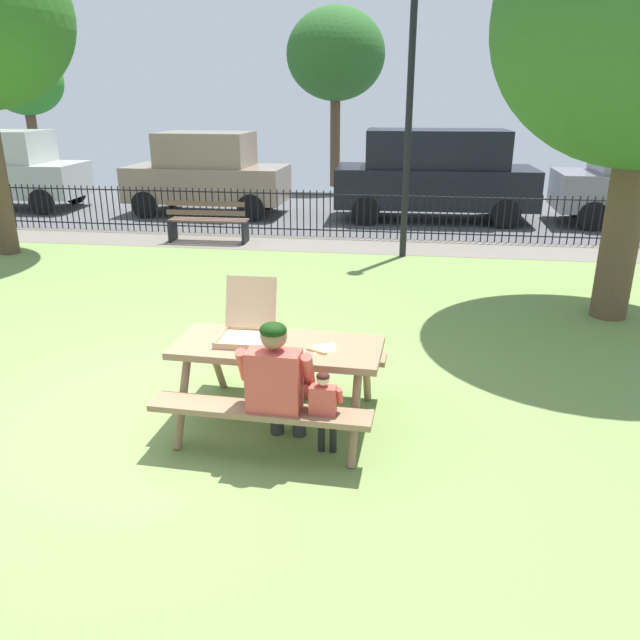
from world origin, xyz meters
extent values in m
cube|color=olive|center=(0.00, 1.89, -0.01)|extent=(28.00, 11.79, 0.02)
cube|color=slate|center=(0.00, 7.09, 0.00)|extent=(28.00, 1.40, 0.01)
cube|color=#515154|center=(0.00, 10.93, -0.01)|extent=(28.00, 6.29, 0.01)
cube|color=#8E6E4F|center=(0.99, -0.09, 0.74)|extent=(1.83, 0.83, 0.06)
cube|color=#8E6E4F|center=(0.96, -0.69, 0.44)|extent=(1.81, 0.35, 0.05)
cube|color=#8E6E4F|center=(1.01, 0.51, 0.44)|extent=(1.81, 0.35, 0.05)
cylinder|color=#8E6E4F|center=(0.23, -0.47, 0.35)|extent=(0.09, 0.44, 0.74)
cylinder|color=#8E6E4F|center=(0.27, 0.36, 0.35)|extent=(0.09, 0.44, 0.74)
cylinder|color=#8E6E4F|center=(1.71, -0.53, 0.35)|extent=(0.09, 0.44, 0.74)
cylinder|color=#8E6E4F|center=(1.74, 0.30, 0.35)|extent=(0.09, 0.44, 0.74)
cube|color=tan|center=(0.69, -0.05, 0.78)|extent=(0.47, 0.47, 0.01)
cube|color=silver|center=(0.69, -0.05, 0.78)|extent=(0.43, 0.43, 0.00)
cube|color=tan|center=(0.69, -0.27, 0.80)|extent=(0.46, 0.02, 0.04)
cube|color=tan|center=(0.69, 0.18, 0.80)|extent=(0.46, 0.02, 0.04)
cube|color=tan|center=(0.46, -0.05, 0.80)|extent=(0.02, 0.46, 0.04)
cube|color=tan|center=(0.91, -0.04, 0.80)|extent=(0.02, 0.46, 0.04)
cube|color=tan|center=(0.69, 0.20, 1.05)|extent=(0.46, 0.15, 0.45)
pyramid|color=#F9DD7C|center=(1.40, -0.12, 0.78)|extent=(0.26, 0.28, 0.01)
cube|color=tan|center=(1.35, -0.21, 0.78)|extent=(0.19, 0.12, 0.02)
cylinder|color=#303030|center=(1.00, -0.27, 0.22)|extent=(0.12, 0.12, 0.44)
cylinder|color=#303030|center=(0.99, -0.48, 0.47)|extent=(0.17, 0.43, 0.15)
cylinder|color=#303030|center=(1.20, -0.28, 0.22)|extent=(0.12, 0.12, 0.44)
cylinder|color=#303030|center=(1.19, -0.49, 0.47)|extent=(0.17, 0.43, 0.15)
cube|color=#CC4C3F|center=(1.08, -0.69, 0.70)|extent=(0.43, 0.24, 0.52)
cylinder|color=#CC4C3F|center=(0.83, -0.63, 0.80)|extent=(0.10, 0.21, 0.31)
cylinder|color=#CC4C3F|center=(1.35, -0.65, 0.80)|extent=(0.10, 0.21, 0.31)
sphere|color=#8C6647|center=(1.09, -0.67, 1.08)|extent=(0.21, 0.21, 0.21)
ellipsoid|color=black|center=(1.09, -0.68, 1.13)|extent=(0.21, 0.20, 0.12)
cylinder|color=black|center=(1.43, -0.50, 0.22)|extent=(0.06, 0.06, 0.44)
cylinder|color=black|center=(1.42, -0.60, 0.45)|extent=(0.08, 0.21, 0.07)
cylinder|color=black|center=(1.53, -0.50, 0.22)|extent=(0.06, 0.06, 0.44)
cylinder|color=black|center=(1.52, -0.60, 0.45)|extent=(0.08, 0.21, 0.07)
cube|color=#CC4C3F|center=(1.47, -0.71, 0.57)|extent=(0.21, 0.12, 0.26)
cylinder|color=#CC4C3F|center=(1.34, -0.68, 0.62)|extent=(0.05, 0.10, 0.15)
cylinder|color=#CC4C3F|center=(1.60, -0.69, 0.62)|extent=(0.05, 0.10, 0.15)
sphere|color=beige|center=(1.47, -0.70, 0.76)|extent=(0.10, 0.10, 0.10)
ellipsoid|color=#361511|center=(1.47, -0.70, 0.78)|extent=(0.10, 0.10, 0.06)
cylinder|color=black|center=(0.00, 7.79, 0.89)|extent=(22.95, 0.03, 0.03)
cylinder|color=black|center=(0.00, 7.79, 0.15)|extent=(22.95, 0.03, 0.03)
cylinder|color=black|center=(-7.04, 7.79, 0.48)|extent=(0.02, 0.02, 0.97)
cylinder|color=black|center=(-6.90, 7.79, 0.48)|extent=(0.02, 0.02, 0.97)
cylinder|color=black|center=(-6.76, 7.79, 0.48)|extent=(0.02, 0.02, 0.97)
cylinder|color=black|center=(-6.62, 7.79, 0.48)|extent=(0.02, 0.02, 0.97)
cylinder|color=black|center=(-6.48, 7.79, 0.48)|extent=(0.02, 0.02, 0.97)
cylinder|color=black|center=(-6.33, 7.79, 0.48)|extent=(0.02, 0.02, 0.97)
cylinder|color=black|center=(-6.19, 7.79, 0.48)|extent=(0.02, 0.02, 0.97)
cylinder|color=black|center=(-6.05, 7.79, 0.48)|extent=(0.02, 0.02, 0.97)
cylinder|color=black|center=(-5.91, 7.79, 0.48)|extent=(0.02, 0.02, 0.97)
cylinder|color=black|center=(-5.77, 7.79, 0.48)|extent=(0.02, 0.02, 0.97)
cylinder|color=black|center=(-5.63, 7.79, 0.48)|extent=(0.02, 0.02, 0.97)
cylinder|color=black|center=(-5.49, 7.79, 0.48)|extent=(0.02, 0.02, 0.97)
cylinder|color=black|center=(-5.35, 7.79, 0.48)|extent=(0.02, 0.02, 0.97)
cylinder|color=black|center=(-5.21, 7.79, 0.48)|extent=(0.02, 0.02, 0.97)
cylinder|color=black|center=(-5.07, 7.79, 0.48)|extent=(0.02, 0.02, 0.97)
cylinder|color=black|center=(-4.93, 7.79, 0.48)|extent=(0.02, 0.02, 0.97)
cylinder|color=black|center=(-4.79, 7.79, 0.48)|extent=(0.02, 0.02, 0.97)
cylinder|color=black|center=(-4.65, 7.79, 0.48)|extent=(0.02, 0.02, 0.97)
cylinder|color=black|center=(-4.50, 7.79, 0.48)|extent=(0.02, 0.02, 0.97)
cylinder|color=black|center=(-4.36, 7.79, 0.48)|extent=(0.02, 0.02, 0.97)
cylinder|color=black|center=(-4.22, 7.79, 0.48)|extent=(0.02, 0.02, 0.97)
cylinder|color=black|center=(-4.08, 7.79, 0.48)|extent=(0.02, 0.02, 0.97)
cylinder|color=black|center=(-3.94, 7.79, 0.48)|extent=(0.02, 0.02, 0.97)
cylinder|color=black|center=(-3.80, 7.79, 0.48)|extent=(0.02, 0.02, 0.97)
cylinder|color=black|center=(-3.66, 7.79, 0.48)|extent=(0.02, 0.02, 0.97)
cylinder|color=black|center=(-3.52, 7.79, 0.48)|extent=(0.02, 0.02, 0.97)
cylinder|color=black|center=(-3.38, 7.79, 0.48)|extent=(0.02, 0.02, 0.97)
cylinder|color=black|center=(-3.24, 7.79, 0.48)|extent=(0.02, 0.02, 0.97)
cylinder|color=black|center=(-3.10, 7.79, 0.48)|extent=(0.02, 0.02, 0.97)
cylinder|color=black|center=(-2.96, 7.79, 0.48)|extent=(0.02, 0.02, 0.97)
cylinder|color=black|center=(-2.82, 7.79, 0.48)|extent=(0.02, 0.02, 0.97)
cylinder|color=black|center=(-2.67, 7.79, 0.48)|extent=(0.02, 0.02, 0.97)
cylinder|color=black|center=(-2.53, 7.79, 0.48)|extent=(0.02, 0.02, 0.97)
cylinder|color=black|center=(-2.39, 7.79, 0.48)|extent=(0.02, 0.02, 0.97)
cylinder|color=black|center=(-2.25, 7.79, 0.48)|extent=(0.02, 0.02, 0.97)
cylinder|color=black|center=(-2.11, 7.79, 0.48)|extent=(0.02, 0.02, 0.97)
cylinder|color=black|center=(-1.97, 7.79, 0.48)|extent=(0.02, 0.02, 0.97)
cylinder|color=black|center=(-1.83, 7.79, 0.48)|extent=(0.02, 0.02, 0.97)
cylinder|color=black|center=(-1.69, 7.79, 0.48)|extent=(0.02, 0.02, 0.97)
cylinder|color=black|center=(-1.55, 7.79, 0.48)|extent=(0.02, 0.02, 0.97)
cylinder|color=black|center=(-1.41, 7.79, 0.48)|extent=(0.02, 0.02, 0.97)
cylinder|color=black|center=(-1.27, 7.79, 0.48)|extent=(0.02, 0.02, 0.97)
cylinder|color=black|center=(-1.13, 7.79, 0.48)|extent=(0.02, 0.02, 0.97)
cylinder|color=black|center=(-0.99, 7.79, 0.48)|extent=(0.02, 0.02, 0.97)
cylinder|color=black|center=(-0.84, 7.79, 0.48)|extent=(0.02, 0.02, 0.97)
cylinder|color=black|center=(-0.70, 7.79, 0.48)|extent=(0.02, 0.02, 0.97)
cylinder|color=black|center=(-0.56, 7.79, 0.48)|extent=(0.02, 0.02, 0.97)
cylinder|color=black|center=(-0.42, 7.79, 0.48)|extent=(0.02, 0.02, 0.97)
cylinder|color=black|center=(-0.28, 7.79, 0.48)|extent=(0.02, 0.02, 0.97)
cylinder|color=black|center=(-0.14, 7.79, 0.48)|extent=(0.02, 0.02, 0.97)
cylinder|color=black|center=(0.00, 7.79, 0.48)|extent=(0.02, 0.02, 0.97)
cylinder|color=black|center=(0.14, 7.79, 0.48)|extent=(0.02, 0.02, 0.97)
cylinder|color=black|center=(0.28, 7.79, 0.48)|extent=(0.02, 0.02, 0.97)
cylinder|color=black|center=(0.42, 7.79, 0.48)|extent=(0.02, 0.02, 0.97)
cylinder|color=black|center=(0.56, 7.79, 0.48)|extent=(0.02, 0.02, 0.97)
cylinder|color=black|center=(0.70, 7.79, 0.48)|extent=(0.02, 0.02, 0.97)
cylinder|color=black|center=(0.84, 7.79, 0.48)|extent=(0.02, 0.02, 0.97)
cylinder|color=black|center=(0.99, 7.79, 0.48)|extent=(0.02, 0.02, 0.97)
cylinder|color=black|center=(1.13, 7.79, 0.48)|extent=(0.02, 0.02, 0.97)
cylinder|color=black|center=(1.27, 7.79, 0.48)|extent=(0.02, 0.02, 0.97)
cylinder|color=black|center=(1.41, 7.79, 0.48)|extent=(0.02, 0.02, 0.97)
cylinder|color=black|center=(1.55, 7.79, 0.48)|extent=(0.02, 0.02, 0.97)
cylinder|color=black|center=(1.69, 7.79, 0.48)|extent=(0.02, 0.02, 0.97)
cylinder|color=black|center=(1.83, 7.79, 0.48)|extent=(0.02, 0.02, 0.97)
cylinder|color=black|center=(1.97, 7.79, 0.48)|extent=(0.02, 0.02, 0.97)
cylinder|color=black|center=(2.11, 7.79, 0.48)|extent=(0.02, 0.02, 0.97)
cylinder|color=black|center=(2.25, 7.79, 0.48)|extent=(0.02, 0.02, 0.97)
cylinder|color=black|center=(2.39, 7.79, 0.48)|extent=(0.02, 0.02, 0.97)
cylinder|color=black|center=(2.53, 7.79, 0.48)|extent=(0.02, 0.02, 0.97)
cylinder|color=black|center=(2.67, 7.79, 0.48)|extent=(0.02, 0.02, 0.97)
cylinder|color=black|center=(2.82, 7.79, 0.48)|extent=(0.02, 0.02, 0.97)
cylinder|color=black|center=(2.96, 7.79, 0.48)|extent=(0.02, 0.02, 0.97)
cylinder|color=black|center=(3.10, 7.79, 0.48)|extent=(0.02, 0.02, 0.97)
cylinder|color=black|center=(3.24, 7.79, 0.48)|extent=(0.02, 0.02, 0.97)
cylinder|color=black|center=(3.38, 7.79, 0.48)|extent=(0.02, 0.02, 0.97)
cylinder|color=black|center=(3.52, 7.79, 0.48)|extent=(0.02, 0.02, 0.97)
cylinder|color=black|center=(3.66, 7.79, 0.48)|extent=(0.02, 0.02, 0.97)
cylinder|color=black|center=(3.80, 7.79, 0.48)|extent=(0.02, 0.02, 0.97)
cylinder|color=black|center=(3.94, 7.79, 0.48)|extent=(0.02, 0.02, 0.97)
cylinder|color=black|center=(4.08, 7.79, 0.48)|extent=(0.02, 0.02, 0.97)
cylinder|color=black|center=(4.22, 7.79, 0.48)|extent=(0.02, 0.02, 0.97)
cylinder|color=black|center=(4.36, 7.79, 0.48)|extent=(0.02, 0.02, 0.97)
cylinder|color=black|center=(4.50, 7.79, 0.48)|extent=(0.02, 0.02, 0.97)
cylinder|color=black|center=(4.65, 7.79, 0.48)|extent=(0.02, 0.02, 0.97)
cylinder|color=black|center=(4.79, 7.79, 0.48)|extent=(0.02, 0.02, 0.97)
cylinder|color=black|center=(4.93, 7.79, 0.48)|extent=(0.02, 0.02, 0.97)
cylinder|color=black|center=(5.07, 7.79, 0.48)|extent=(0.02, 0.02, 0.97)
cylinder|color=black|center=(5.21, 7.79, 0.48)|extent=(0.02, 0.02, 0.97)
cylinder|color=black|center=(5.35, 7.79, 0.48)|extent=(0.02, 0.02, 0.97)
cylinder|color=black|center=(5.49, 7.79, 0.48)|extent=(0.02, 0.02, 0.97)
cylinder|color=black|center=(5.63, 7.79, 0.48)|extent=(0.02, 0.02, 0.97)
cylinder|color=black|center=(5.77, 7.79, 0.48)|extent=(0.02, 0.02, 0.97)
cylinder|color=black|center=(5.91, 7.79, 0.48)|extent=(0.02, 0.02, 0.97)
cylinder|color=black|center=(6.05, 7.79, 0.48)|extent=(0.02, 0.02, 0.97)
cylinder|color=black|center=(6.19, 7.79, 0.48)|extent=(0.02, 0.02, 0.97)
cylinder|color=black|center=(6.33, 7.79, 0.48)|extent=(0.02, 0.02, 0.97)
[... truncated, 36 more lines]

